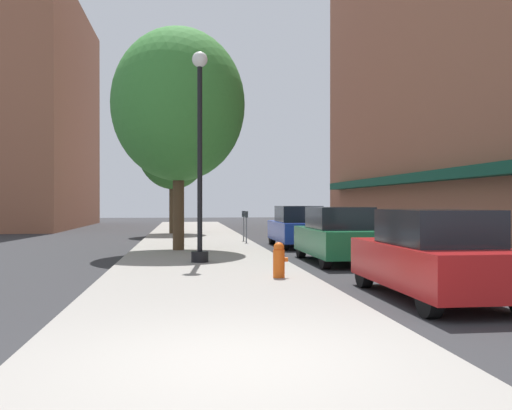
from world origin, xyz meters
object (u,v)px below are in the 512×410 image
(car_red, at_px, (433,256))
(tree_mid, at_px, (173,149))
(fire_hydrant, at_px, (279,260))
(tree_near, at_px, (178,105))
(lamppost, at_px, (200,152))
(car_green, at_px, (338,236))
(parking_meter_far, at_px, (246,223))
(car_blue, at_px, (297,227))
(parking_meter_near, at_px, (244,222))

(car_red, bearing_deg, tree_mid, 104.11)
(fire_hydrant, bearing_deg, tree_near, 106.38)
(lamppost, distance_m, car_red, 7.71)
(car_red, distance_m, car_green, 6.52)
(parking_meter_far, bearing_deg, tree_near, -129.07)
(car_green, height_order, car_blue, same)
(car_green, bearing_deg, tree_near, 139.40)
(tree_mid, relative_size, car_red, 1.60)
(car_green, bearing_deg, lamppost, -175.65)
(parking_meter_near, bearing_deg, tree_mid, 116.05)
(parking_meter_near, xyz_separation_m, car_green, (1.95, -8.36, -0.14))
(fire_hydrant, height_order, tree_near, tree_near)
(lamppost, distance_m, car_green, 4.77)
(fire_hydrant, distance_m, car_blue, 10.36)
(lamppost, distance_m, fire_hydrant, 4.74)
(parking_meter_near, distance_m, car_blue, 3.01)
(car_red, bearing_deg, tree_near, 115.25)
(fire_hydrant, distance_m, parking_meter_far, 11.25)
(tree_mid, relative_size, car_blue, 1.60)
(tree_near, xyz_separation_m, tree_mid, (-0.41, 11.09, -0.51))
(parking_meter_near, distance_m, parking_meter_far, 1.12)
(car_blue, bearing_deg, lamppost, -120.15)
(car_blue, bearing_deg, car_green, -87.97)
(tree_mid, xyz_separation_m, car_red, (5.14, -21.41, -3.92))
(lamppost, xyz_separation_m, car_green, (4.10, 0.44, -2.39))
(tree_near, height_order, car_red, tree_near)
(lamppost, bearing_deg, parking_meter_near, 76.27)
(fire_hydrant, xyz_separation_m, car_red, (2.45, -2.53, 0.29))
(tree_mid, bearing_deg, parking_meter_far, -67.36)
(tree_mid, bearing_deg, car_blue, -59.75)
(lamppost, height_order, fire_hydrant, lamppost)
(lamppost, distance_m, parking_meter_near, 9.34)
(parking_meter_far, xyz_separation_m, tree_near, (-2.79, -3.43, 4.29))
(parking_meter_near, height_order, tree_near, tree_near)
(lamppost, distance_m, car_blue, 8.06)
(parking_meter_far, xyz_separation_m, tree_mid, (-3.19, 7.65, 3.78))
(parking_meter_near, bearing_deg, tree_near, -121.45)
(fire_hydrant, xyz_separation_m, car_green, (2.45, 3.99, 0.29))
(parking_meter_near, height_order, car_red, car_red)
(parking_meter_near, relative_size, parking_meter_far, 1.00)
(lamppost, relative_size, tree_mid, 0.86)
(parking_meter_far, bearing_deg, fire_hydrant, -92.53)
(parking_meter_near, xyz_separation_m, car_red, (1.95, -14.88, -0.14))
(tree_mid, distance_m, car_blue, 10.94)
(lamppost, xyz_separation_m, car_blue, (4.10, 6.52, -2.39))
(fire_hydrant, height_order, parking_meter_near, parking_meter_near)
(tree_near, distance_m, tree_mid, 11.11)
(car_green, xyz_separation_m, car_blue, (0.00, 6.07, 0.00))
(tree_near, xyz_separation_m, car_green, (4.74, -3.81, -4.43))
(lamppost, xyz_separation_m, parking_meter_near, (2.15, 8.81, -2.25))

